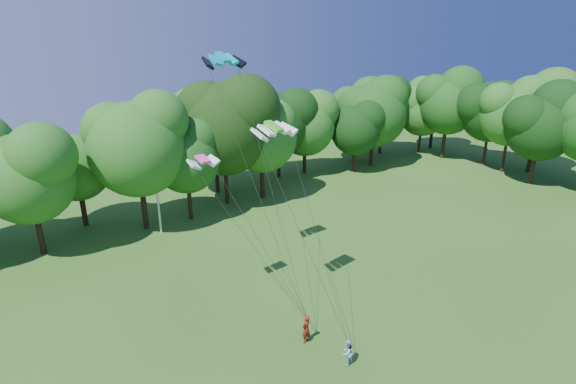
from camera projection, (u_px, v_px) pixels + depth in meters
utility_pole at (157, 192)px, 41.69m from camera, size 1.53×0.60×7.97m
kite_flyer_left at (306, 329)px, 27.80m from camera, size 0.77×0.59×1.91m
kite_flyer_right at (347, 352)px, 25.96m from camera, size 0.90×0.74×1.68m
kite_teal at (223, 57)px, 30.24m from camera, size 2.88×1.27×0.70m
kite_green at (274, 126)px, 27.41m from camera, size 2.98×1.53×0.58m
kite_pink at (203, 159)px, 28.39m from camera, size 2.02×1.04×0.41m
tree_back_center at (223, 115)px, 46.89m from camera, size 10.87×10.87×15.82m
tree_back_east at (357, 105)px, 63.83m from camera, size 8.92×8.92×12.98m
tree_flank_east at (540, 108)px, 58.23m from camera, size 9.60×9.60×13.96m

